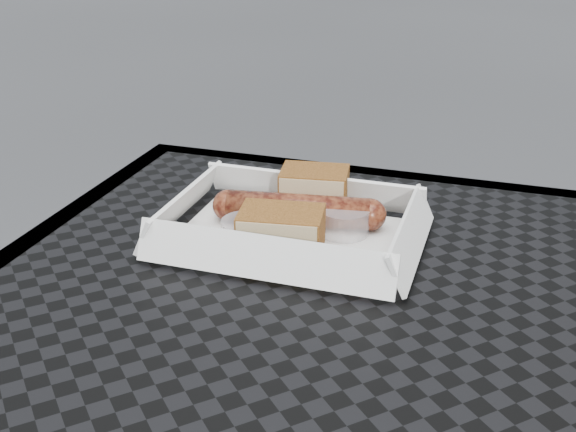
{
  "coord_description": "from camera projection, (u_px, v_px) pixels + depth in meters",
  "views": [
    {
      "loc": [
        0.05,
        -0.43,
        1.06
      ],
      "look_at": [
        -0.14,
        0.17,
        0.78
      ],
      "focal_mm": 45.0,
      "sensor_mm": 36.0,
      "label": 1
    }
  ],
  "objects": [
    {
      "name": "food_tray",
      "position": [
        291.0,
        238.0,
        0.71
      ],
      "size": [
        0.22,
        0.15,
        0.0
      ],
      "primitive_type": "cube",
      "color": "white",
      "rests_on": "patio_table"
    },
    {
      "name": "napkin",
      "position": [
        299.0,
        235.0,
        0.72
      ],
      "size": [
        0.14,
        0.14,
        0.0
      ],
      "primitive_type": "cube",
      "rotation": [
        0.0,
        0.0,
        0.2
      ],
      "color": "white",
      "rests_on": "patio_table"
    },
    {
      "name": "bread_near",
      "position": [
        314.0,
        189.0,
        0.76
      ],
      "size": [
        0.08,
        0.06,
        0.04
      ],
      "primitive_type": "cube",
      "rotation": [
        0.0,
        0.0,
        0.15
      ],
      "color": "brown",
      "rests_on": "food_tray"
    },
    {
      "name": "veg_garnish",
      "position": [
        355.0,
        263.0,
        0.66
      ],
      "size": [
        0.03,
        0.03,
        0.0
      ],
      "color": "#E74B0A",
      "rests_on": "food_tray"
    },
    {
      "name": "bratwurst",
      "position": [
        298.0,
        210.0,
        0.73
      ],
      "size": [
        0.18,
        0.06,
        0.03
      ],
      "rotation": [
        0.0,
        0.0,
        0.15
      ],
      "color": "brown",
      "rests_on": "food_tray"
    },
    {
      "name": "condiment_cup_sauce",
      "position": [
        247.0,
        235.0,
        0.69
      ],
      "size": [
        0.05,
        0.05,
        0.03
      ],
      "primitive_type": "cylinder",
      "color": "maroon",
      "rests_on": "patio_table"
    },
    {
      "name": "bread_far",
      "position": [
        281.0,
        231.0,
        0.68
      ],
      "size": [
        0.09,
        0.06,
        0.04
      ],
      "primitive_type": "cube",
      "rotation": [
        0.0,
        0.0,
        0.15
      ],
      "color": "brown",
      "rests_on": "food_tray"
    },
    {
      "name": "condiment_cup_empty",
      "position": [
        344.0,
        223.0,
        0.71
      ],
      "size": [
        0.05,
        0.05,
        0.03
      ],
      "primitive_type": "cylinder",
      "color": "silver",
      "rests_on": "patio_table"
    }
  ]
}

